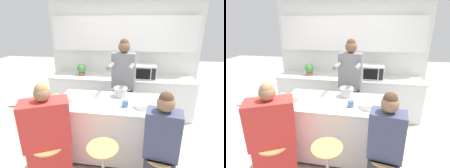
{
  "view_description": "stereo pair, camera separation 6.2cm",
  "coord_description": "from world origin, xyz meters",
  "views": [
    {
      "loc": [
        0.36,
        -2.36,
        2.05
      ],
      "look_at": [
        0.0,
        0.08,
        1.19
      ],
      "focal_mm": 28.0,
      "sensor_mm": 36.0,
      "label": 1
    },
    {
      "loc": [
        0.42,
        -2.35,
        2.05
      ],
      "look_at": [
        0.0,
        0.08,
        1.19
      ],
      "focal_mm": 28.0,
      "sensor_mm": 36.0,
      "label": 2
    }
  ],
  "objects": [
    {
      "name": "ground_plane",
      "position": [
        0.0,
        0.0,
        0.0
      ],
      "size": [
        16.0,
        16.0,
        0.0
      ],
      "primitive_type": "plane",
      "color": "#B2ADA3"
    },
    {
      "name": "wall_back",
      "position": [
        0.0,
        1.74,
        1.54
      ],
      "size": [
        3.46,
        0.22,
        2.7
      ],
      "color": "silver",
      "rests_on": "ground_plane"
    },
    {
      "name": "back_counter",
      "position": [
        0.0,
        1.42,
        0.45
      ],
      "size": [
        3.22,
        0.66,
        0.9
      ],
      "color": "white",
      "rests_on": "ground_plane"
    },
    {
      "name": "kitchen_island",
      "position": [
        0.0,
        0.0,
        0.47
      ],
      "size": [
        1.66,
        0.8,
        0.94
      ],
      "color": "black",
      "rests_on": "ground_plane"
    },
    {
      "name": "bar_stool_leftmost",
      "position": [
        -0.66,
        -0.74,
        0.37
      ],
      "size": [
        0.38,
        0.38,
        0.65
      ],
      "color": "tan",
      "rests_on": "ground_plane"
    },
    {
      "name": "bar_stool_center",
      "position": [
        0.0,
        -0.68,
        0.37
      ],
      "size": [
        0.38,
        0.38,
        0.65
      ],
      "color": "tan",
      "rests_on": "ground_plane"
    },
    {
      "name": "person_cooking",
      "position": [
        0.13,
        0.64,
        0.9
      ],
      "size": [
        0.45,
        0.59,
        1.8
      ],
      "rotation": [
        0.0,
        0.0,
        -0.09
      ],
      "color": "#383842",
      "rests_on": "ground_plane"
    },
    {
      "name": "person_wrapped_blanket",
      "position": [
        -0.66,
        -0.72,
        0.67
      ],
      "size": [
        0.61,
        0.49,
        1.44
      ],
      "rotation": [
        0.0,
        0.0,
        0.45
      ],
      "color": "red",
      "rests_on": "ground_plane"
    },
    {
      "name": "person_seated_near",
      "position": [
        0.66,
        -0.72,
        0.65
      ],
      "size": [
        0.4,
        0.31,
        1.42
      ],
      "rotation": [
        0.0,
        0.0,
        -0.16
      ],
      "color": "#333338",
      "rests_on": "ground_plane"
    },
    {
      "name": "cooking_pot",
      "position": [
        0.12,
        0.21,
        1.01
      ],
      "size": [
        0.31,
        0.23,
        0.15
      ],
      "color": "#B7BABC",
      "rests_on": "kitchen_island"
    },
    {
      "name": "fruit_bowl",
      "position": [
        -0.62,
        -0.05,
        0.97
      ],
      "size": [
        0.2,
        0.2,
        0.07
      ],
      "color": "silver",
      "rests_on": "kitchen_island"
    },
    {
      "name": "mixing_bowl_steel",
      "position": [
        0.47,
        -0.13,
        0.97
      ],
      "size": [
        0.23,
        0.23,
        0.08
      ],
      "color": "white",
      "rests_on": "kitchen_island"
    },
    {
      "name": "coffee_cup_near",
      "position": [
        0.22,
        -0.14,
        0.98
      ],
      "size": [
        0.12,
        0.09,
        0.09
      ],
      "color": "#4C7099",
      "rests_on": "kitchen_island"
    },
    {
      "name": "juice_carton",
      "position": [
        -0.7,
        -0.31,
        1.03
      ],
      "size": [
        0.07,
        0.07,
        0.21
      ],
      "color": "gold",
      "rests_on": "kitchen_island"
    },
    {
      "name": "microwave",
      "position": [
        0.53,
        1.38,
        1.05
      ],
      "size": [
        0.48,
        0.35,
        0.3
      ],
      "color": "white",
      "rests_on": "back_counter"
    },
    {
      "name": "potted_plant",
      "position": [
        -0.91,
        1.42,
        1.04
      ],
      "size": [
        0.2,
        0.2,
        0.26
      ],
      "color": "#93563D",
      "rests_on": "back_counter"
    }
  ]
}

